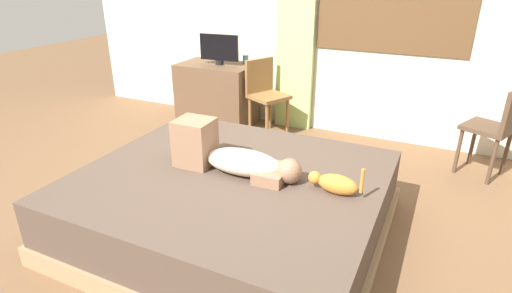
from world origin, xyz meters
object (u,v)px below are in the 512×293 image
object	(u,v)px
cup	(246,59)
chair_by_desk	(265,91)
desk	(217,94)
cat	(335,183)
tv_monitor	(219,49)
bed	(232,203)
chair_spare	(497,125)
person_lying	(230,156)

from	to	relation	value
cup	chair_by_desk	distance (m)	0.54
desk	cup	distance (m)	0.55
cat	cup	bearing A→B (deg)	128.93
cat	tv_monitor	xyz separation A→B (m)	(-1.94, 1.90, 0.38)
bed	tv_monitor	xyz separation A→B (m)	(-1.22, 1.96, 0.69)
cup	chair_spare	world-z (taller)	chair_spare
cat	bed	bearing A→B (deg)	-175.37
cup	chair_spare	bearing A→B (deg)	-7.69
bed	tv_monitor	bearing A→B (deg)	121.90
chair_by_desk	tv_monitor	bearing A→B (deg)	173.64
tv_monitor	person_lying	bearing A→B (deg)	-58.04
cup	chair_spare	xyz separation A→B (m)	(2.69, -0.36, -0.28)
tv_monitor	chair_by_desk	xyz separation A→B (m)	(0.62, -0.07, -0.41)
person_lying	cup	world-z (taller)	cup
person_lying	cat	xyz separation A→B (m)	(0.75, 0.01, -0.05)
bed	cat	distance (m)	0.79
person_lying	desk	bearing A→B (deg)	123.03
cup	chair_by_desk	world-z (taller)	chair_by_desk
bed	chair_spare	world-z (taller)	chair_spare
tv_monitor	cup	distance (m)	0.34
tv_monitor	chair_spare	size ratio (longest dim) A/B	0.56
chair_spare	cup	bearing A→B (deg)	172.31
cat	tv_monitor	bearing A→B (deg)	135.58
cup	chair_by_desk	size ratio (longest dim) A/B	0.11
bed	chair_spare	size ratio (longest dim) A/B	2.45
desk	cup	xyz separation A→B (m)	(0.30, 0.19, 0.42)
tv_monitor	cat	bearing A→B (deg)	-44.42
chair_by_desk	bed	bearing A→B (deg)	-72.40
chair_by_desk	chair_spare	xyz separation A→B (m)	(2.32, -0.10, 0.00)
desk	cup	bearing A→B (deg)	33.10
desk	chair_spare	distance (m)	3.00
person_lying	tv_monitor	xyz separation A→B (m)	(-1.19, 1.91, 0.34)
bed	chair_by_desk	size ratio (longest dim) A/B	2.45
cup	person_lying	bearing A→B (deg)	-65.83
desk	tv_monitor	size ratio (longest dim) A/B	1.87
person_lying	chair_by_desk	size ratio (longest dim) A/B	1.09
chair_by_desk	chair_spare	size ratio (longest dim) A/B	1.00
chair_by_desk	person_lying	bearing A→B (deg)	-72.74
tv_monitor	chair_spare	xyz separation A→B (m)	(2.94, -0.17, -0.41)
desk	tv_monitor	bearing A→B (deg)	-0.00
desk	tv_monitor	world-z (taller)	tv_monitor
person_lying	cup	distance (m)	2.32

